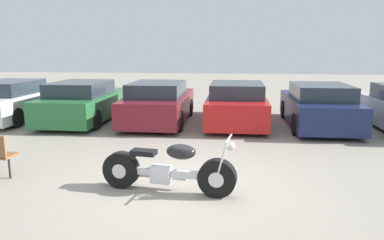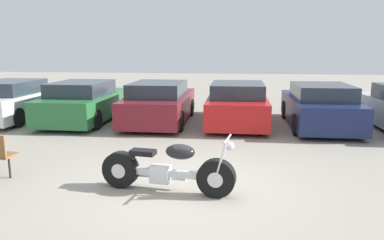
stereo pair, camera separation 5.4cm
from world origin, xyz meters
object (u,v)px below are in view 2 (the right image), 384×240
parked_car_maroon (159,104)px  parked_car_green (85,103)px  parked_car_navy (319,107)px  parked_car_red (237,104)px  motorcycle (165,169)px  parked_car_white (14,101)px

parked_car_maroon → parked_car_green: bearing=-178.4°
parked_car_navy → parked_car_green: bearing=179.9°
parked_car_green → parked_car_red: same height
motorcycle → parked_car_white: parked_car_white is taller
parked_car_white → parked_car_green: 2.60m
parked_car_green → parked_car_red: size_ratio=1.00×
motorcycle → parked_car_navy: size_ratio=0.56×
parked_car_maroon → parked_car_white: bearing=-179.6°
parked_car_white → parked_car_red: bearing=1.0°
motorcycle → parked_car_white: size_ratio=0.56×
parked_car_maroon → motorcycle: bearing=-77.4°
parked_car_white → parked_car_green: size_ratio=1.00×
parked_car_red → motorcycle: bearing=-101.4°
parked_car_green → parked_car_navy: size_ratio=1.00×
parked_car_red → parked_car_maroon: bearing=-177.8°
parked_car_maroon → parked_car_navy: size_ratio=1.00×
motorcycle → parked_car_red: (1.24, 6.15, 0.23)m
parked_car_white → parked_car_navy: size_ratio=1.00×
parked_car_white → parked_car_navy: (10.38, -0.05, 0.00)m
motorcycle → parked_car_green: parked_car_green is taller
parked_car_green → motorcycle: bearing=-56.5°
parked_car_white → parked_car_maroon: same height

